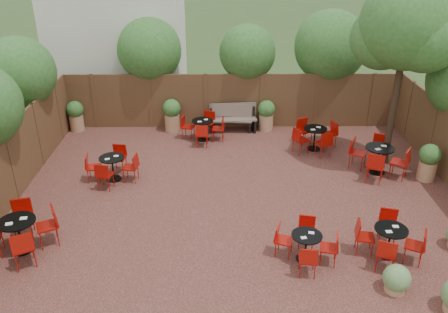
{
  "coord_description": "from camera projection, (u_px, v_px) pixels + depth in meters",
  "views": [
    {
      "loc": [
        -0.49,
        -10.87,
        6.63
      ],
      "look_at": [
        -0.38,
        0.5,
        1.0
      ],
      "focal_mm": 37.24,
      "sensor_mm": 36.0,
      "label": 1
    }
  ],
  "objects": [
    {
      "name": "ground",
      "position": [
        238.0,
        197.0,
        12.69
      ],
      "size": [
        80.0,
        80.0,
        0.0
      ],
      "primitive_type": "plane",
      "color": "#354F23",
      "rests_on": "ground"
    },
    {
      "name": "courtyard_paving",
      "position": [
        238.0,
        197.0,
        12.68
      ],
      "size": [
        12.0,
        10.0,
        0.02
      ],
      "primitive_type": "cube",
      "color": "#351915",
      "rests_on": "ground"
    },
    {
      "name": "fence_back",
      "position": [
        233.0,
        101.0,
        16.72
      ],
      "size": [
        12.0,
        0.08,
        2.0
      ],
      "primitive_type": "cube",
      "color": "#4C2F1C",
      "rests_on": "ground"
    },
    {
      "name": "fence_left",
      "position": [
        11.0,
        166.0,
        12.19
      ],
      "size": [
        0.08,
        10.0,
        2.0
      ],
      "primitive_type": "cube",
      "color": "#4C2F1C",
      "rests_on": "ground"
    },
    {
      "name": "neighbour_building",
      "position": [
        116.0,
        2.0,
        18.04
      ],
      "size": [
        5.0,
        4.0,
        8.0
      ],
      "primitive_type": "cube",
      "color": "silver",
      "rests_on": "ground"
    },
    {
      "name": "overhang_foliage",
      "position": [
        182.0,
        73.0,
        13.96
      ],
      "size": [
        15.62,
        10.82,
        2.61
      ],
      "color": "#295C1E",
      "rests_on": "ground"
    },
    {
      "name": "courtyard_tree",
      "position": [
        407.0,
        29.0,
        12.71
      ],
      "size": [
        2.77,
        2.67,
        5.58
      ],
      "rotation": [
        0.0,
        0.0,
        -0.03
      ],
      "color": "black",
      "rests_on": "courtyard_paving"
    },
    {
      "name": "park_bench_left",
      "position": [
        234.0,
        117.0,
        16.6
      ],
      "size": [
        1.63,
        0.65,
        0.99
      ],
      "rotation": [
        0.0,
        0.0,
        0.09
      ],
      "color": "brown",
      "rests_on": "courtyard_paving"
    },
    {
      "name": "park_bench_right",
      "position": [
        231.0,
        118.0,
        16.61
      ],
      "size": [
        1.55,
        0.61,
        0.94
      ],
      "rotation": [
        0.0,
        0.0,
        -0.08
      ],
      "color": "brown",
      "rests_on": "courtyard_paving"
    },
    {
      "name": "bistro_tables",
      "position": [
        247.0,
        177.0,
        12.77
      ],
      "size": [
        10.9,
        7.93,
        0.95
      ],
      "color": "black",
      "rests_on": "courtyard_paving"
    },
    {
      "name": "planters",
      "position": [
        225.0,
        124.0,
        15.78
      ],
      "size": [
        11.74,
        4.37,
        1.17
      ],
      "color": "#A77953",
      "rests_on": "courtyard_paving"
    },
    {
      "name": "low_shrubs",
      "position": [
        442.0,
        274.0,
        9.39
      ],
      "size": [
        2.46,
        2.58,
        0.72
      ],
      "color": "#A77953",
      "rests_on": "courtyard_paving"
    }
  ]
}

